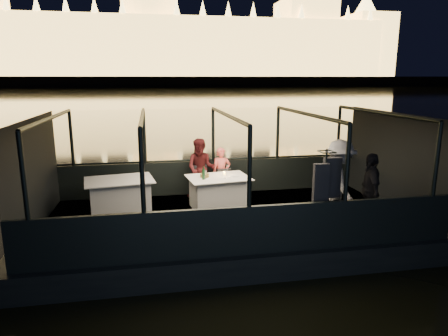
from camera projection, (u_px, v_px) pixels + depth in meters
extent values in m
plane|color=black|center=(157.00, 95.00, 85.89)|extent=(500.00, 500.00, 0.00)
cube|color=black|center=(227.00, 237.00, 9.18)|extent=(8.60, 4.40, 1.00)
cube|color=black|center=(227.00, 218.00, 9.07)|extent=(8.00, 4.00, 0.04)
cube|color=black|center=(213.00, 177.00, 10.89)|extent=(8.00, 0.08, 0.90)
cube|color=black|center=(249.00, 231.00, 7.05)|extent=(8.00, 0.08, 0.90)
cube|color=#423D33|center=(152.00, 83.00, 210.32)|extent=(400.00, 140.00, 6.00)
cube|color=silver|center=(218.00, 192.00, 9.63)|extent=(1.57, 1.23, 0.77)
cube|color=silver|center=(120.00, 197.00, 9.25)|extent=(1.67, 1.32, 0.81)
cube|color=black|center=(201.00, 183.00, 10.26)|extent=(0.50, 0.50, 0.87)
cube|color=black|center=(225.00, 184.00, 10.09)|extent=(0.46, 0.46, 0.81)
imported|color=#F16357|center=(221.00, 170.00, 10.39)|extent=(0.49, 0.34, 1.32)
imported|color=#411213|center=(201.00, 170.00, 10.34)|extent=(0.90, 0.80, 1.57)
imported|color=white|center=(339.00, 187.00, 8.38)|extent=(0.78, 1.25, 1.85)
imported|color=black|center=(370.00, 188.00, 8.27)|extent=(0.62, 1.01, 1.60)
cylinder|color=#14381A|center=(203.00, 173.00, 9.30)|extent=(0.07, 0.07, 0.31)
cylinder|color=olive|center=(205.00, 175.00, 9.54)|extent=(0.28, 0.28, 0.09)
cylinder|color=#FFB93F|center=(225.00, 173.00, 9.75)|extent=(0.06, 0.06, 0.08)
cylinder|color=white|center=(234.00, 176.00, 9.64)|extent=(0.29, 0.29, 0.01)
cylinder|color=white|center=(205.00, 175.00, 9.68)|extent=(0.31, 0.31, 0.02)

